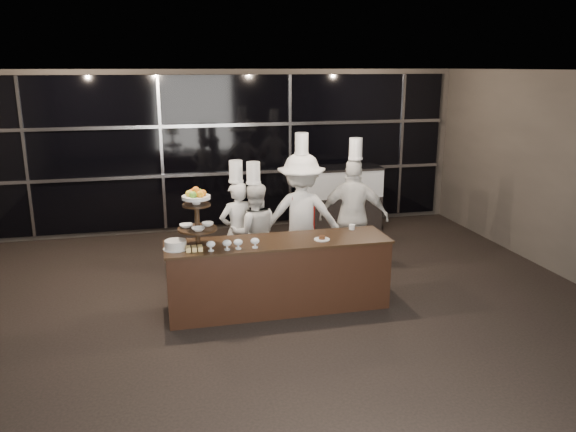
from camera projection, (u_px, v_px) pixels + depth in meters
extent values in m
plane|color=black|center=(289.00, 349.00, 6.24)|extent=(10.00, 10.00, 0.00)
plane|color=black|center=(289.00, 71.00, 5.46)|extent=(10.00, 10.00, 0.00)
plane|color=#473F38|center=(227.00, 151.00, 10.55)|extent=(9.00, 0.00, 9.00)
cube|color=black|center=(227.00, 152.00, 10.49)|extent=(8.60, 0.04, 2.80)
cube|color=#A5A5AA|center=(228.00, 173.00, 10.55)|extent=(8.60, 0.06, 0.06)
cube|color=#A5A5AA|center=(227.00, 125.00, 10.32)|extent=(8.60, 0.06, 0.06)
cube|color=#A5A5AA|center=(26.00, 159.00, 9.68)|extent=(0.05, 0.05, 2.80)
cube|color=#A5A5AA|center=(162.00, 154.00, 10.19)|extent=(0.05, 0.05, 2.80)
cube|color=#A5A5AA|center=(290.00, 150.00, 10.73)|extent=(0.05, 0.05, 2.80)
cube|color=#A5A5AA|center=(401.00, 146.00, 11.25)|extent=(0.05, 0.05, 2.80)
cube|color=black|center=(278.00, 275.00, 7.19)|extent=(2.80, 0.70, 0.90)
cube|color=black|center=(278.00, 242.00, 7.08)|extent=(2.84, 0.74, 0.03)
cylinder|color=black|center=(198.00, 245.00, 6.84)|extent=(0.24, 0.24, 0.03)
cylinder|color=black|center=(197.00, 219.00, 6.76)|extent=(0.06, 0.06, 0.70)
cylinder|color=black|center=(197.00, 229.00, 6.79)|extent=(0.48, 0.48, 0.02)
cylinder|color=black|center=(196.00, 205.00, 6.71)|extent=(0.34, 0.34, 0.02)
cylinder|color=white|center=(196.00, 201.00, 6.70)|extent=(0.10, 0.10, 0.06)
cylinder|color=white|center=(196.00, 197.00, 6.69)|extent=(0.34, 0.34, 0.04)
sphere|color=orange|center=(203.00, 193.00, 6.70)|extent=(0.09, 0.09, 0.09)
sphere|color=#6DB02D|center=(199.00, 192.00, 6.75)|extent=(0.09, 0.09, 0.09)
sphere|color=#EA5C13|center=(192.00, 192.00, 6.73)|extent=(0.09, 0.09, 0.09)
sphere|color=yellow|center=(189.00, 194.00, 6.66)|extent=(0.09, 0.09, 0.09)
sphere|color=#70B52E|center=(193.00, 195.00, 6.60)|extent=(0.09, 0.09, 0.09)
sphere|color=orange|center=(200.00, 195.00, 6.62)|extent=(0.09, 0.09, 0.09)
sphere|color=orange|center=(196.00, 190.00, 6.67)|extent=(0.09, 0.09, 0.09)
imported|color=white|center=(186.00, 226.00, 6.81)|extent=(0.16, 0.16, 0.04)
imported|color=white|center=(208.00, 224.00, 6.87)|extent=(0.15, 0.15, 0.05)
imported|color=white|center=(198.00, 229.00, 6.67)|extent=(0.16, 0.16, 0.04)
cylinder|color=silver|center=(211.00, 251.00, 6.67)|extent=(0.07, 0.07, 0.01)
cylinder|color=silver|center=(211.00, 248.00, 6.66)|extent=(0.02, 0.02, 0.05)
ellipsoid|color=silver|center=(211.00, 244.00, 6.65)|extent=(0.11, 0.11, 0.08)
ellipsoid|color=#10C217|center=(211.00, 244.00, 6.65)|extent=(0.08, 0.08, 0.05)
cylinder|color=silver|center=(227.00, 249.00, 6.71)|extent=(0.07, 0.07, 0.01)
cylinder|color=silver|center=(227.00, 247.00, 6.70)|extent=(0.02, 0.02, 0.05)
ellipsoid|color=silver|center=(227.00, 243.00, 6.69)|extent=(0.11, 0.11, 0.08)
ellipsoid|color=red|center=(227.00, 243.00, 6.69)|extent=(0.08, 0.08, 0.05)
cylinder|color=silver|center=(238.00, 249.00, 6.74)|extent=(0.07, 0.07, 0.01)
cylinder|color=silver|center=(238.00, 246.00, 6.73)|extent=(0.02, 0.02, 0.05)
ellipsoid|color=silver|center=(238.00, 242.00, 6.72)|extent=(0.11, 0.11, 0.08)
ellipsoid|color=beige|center=(238.00, 242.00, 6.72)|extent=(0.08, 0.08, 0.05)
cylinder|color=silver|center=(255.00, 247.00, 6.79)|extent=(0.07, 0.07, 0.01)
cylinder|color=silver|center=(255.00, 245.00, 6.78)|extent=(0.02, 0.02, 0.05)
ellipsoid|color=silver|center=(255.00, 241.00, 6.77)|extent=(0.11, 0.11, 0.08)
ellipsoid|color=#472A16|center=(255.00, 241.00, 6.77)|extent=(0.08, 0.08, 0.05)
cylinder|color=white|center=(176.00, 249.00, 6.74)|extent=(0.30, 0.30, 0.01)
cylinder|color=silver|center=(176.00, 244.00, 6.72)|extent=(0.26, 0.26, 0.10)
cube|color=#FBD47A|center=(188.00, 250.00, 6.62)|extent=(0.06, 0.05, 0.05)
cube|color=#FBD47A|center=(194.00, 249.00, 6.64)|extent=(0.05, 0.05, 0.05)
cube|color=#FBD47A|center=(200.00, 249.00, 6.65)|extent=(0.05, 0.05, 0.05)
cube|color=#FBD47A|center=(188.00, 248.00, 6.69)|extent=(0.06, 0.06, 0.05)
cube|color=#FBD47A|center=(194.00, 248.00, 6.70)|extent=(0.05, 0.06, 0.05)
cube|color=#FBD47A|center=(200.00, 247.00, 6.72)|extent=(0.05, 0.06, 0.05)
cylinder|color=white|center=(322.00, 239.00, 7.10)|extent=(0.20, 0.20, 0.01)
cylinder|color=#4C2814|center=(322.00, 237.00, 7.09)|extent=(0.08, 0.08, 0.04)
cylinder|color=white|center=(352.00, 227.00, 7.54)|extent=(0.08, 0.08, 0.07)
cube|color=#A5A5AA|center=(339.00, 213.00, 10.64)|extent=(1.48, 0.63, 0.70)
cube|color=silver|center=(340.00, 182.00, 10.49)|extent=(1.48, 0.63, 0.50)
cube|color=#FFC67F|center=(340.00, 182.00, 10.49)|extent=(1.37, 0.53, 0.40)
cube|color=#A5A5AA|center=(340.00, 168.00, 10.42)|extent=(1.50, 0.66, 0.04)
imported|color=silver|center=(237.00, 232.00, 8.09)|extent=(0.62, 0.50, 1.47)
cylinder|color=white|center=(236.00, 171.00, 7.86)|extent=(0.19, 0.19, 0.30)
cylinder|color=white|center=(236.00, 181.00, 7.90)|extent=(0.21, 0.21, 0.03)
imported|color=silver|center=(254.00, 233.00, 8.05)|extent=(0.74, 0.59, 1.46)
cylinder|color=white|center=(253.00, 173.00, 7.82)|extent=(0.19, 0.19, 0.30)
cylinder|color=white|center=(253.00, 183.00, 7.86)|extent=(0.21, 0.21, 0.03)
imported|color=white|center=(301.00, 216.00, 8.22)|extent=(1.31, 0.92, 1.84)
cylinder|color=white|center=(302.00, 143.00, 7.95)|extent=(0.19, 0.19, 0.30)
cylinder|color=white|center=(302.00, 153.00, 7.98)|extent=(0.21, 0.21, 0.03)
cube|color=maroon|center=(303.00, 218.00, 8.11)|extent=(0.34, 0.03, 0.69)
imported|color=white|center=(354.00, 217.00, 8.32)|extent=(1.11, 0.78, 1.76)
cylinder|color=white|center=(356.00, 148.00, 8.06)|extent=(0.19, 0.19, 0.30)
cylinder|color=white|center=(355.00, 158.00, 8.10)|extent=(0.21, 0.21, 0.03)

